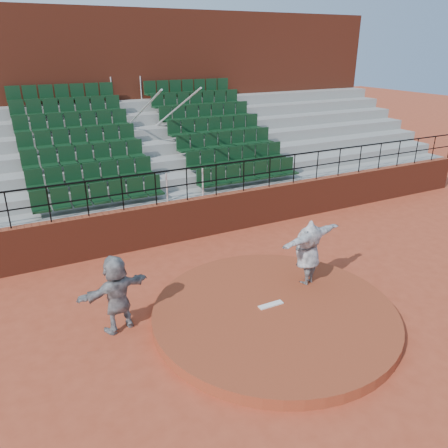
% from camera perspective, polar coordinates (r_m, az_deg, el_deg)
% --- Properties ---
extents(ground, '(90.00, 90.00, 0.00)m').
position_cam_1_polar(ground, '(10.22, 6.54, -12.09)').
color(ground, '#AB4126').
rests_on(ground, ground).
extents(pitchers_mound, '(5.50, 5.50, 0.25)m').
position_cam_1_polar(pitchers_mound, '(10.15, 6.57, -11.51)').
color(pitchers_mound, '#923A20').
rests_on(pitchers_mound, ground).
extents(pitching_rubber, '(0.60, 0.15, 0.03)m').
position_cam_1_polar(pitching_rubber, '(10.18, 6.14, -10.45)').
color(pitching_rubber, white).
rests_on(pitching_rubber, pitchers_mound).
extents(boundary_wall, '(24.00, 0.30, 1.30)m').
position_cam_1_polar(boundary_wall, '(13.85, -4.72, 0.63)').
color(boundary_wall, maroon).
rests_on(boundary_wall, ground).
extents(wall_railing, '(24.04, 0.05, 1.03)m').
position_cam_1_polar(wall_railing, '(13.40, -4.90, 6.12)').
color(wall_railing, black).
rests_on(wall_railing, boundary_wall).
extents(seating_deck, '(24.00, 5.97, 4.63)m').
position_cam_1_polar(seating_deck, '(16.86, -9.63, 7.25)').
color(seating_deck, gray).
rests_on(seating_deck, ground).
extents(press_box_facade, '(24.00, 3.00, 7.10)m').
position_cam_1_polar(press_box_facade, '(20.24, -13.64, 15.50)').
color(press_box_facade, maroon).
rests_on(press_box_facade, ground).
extents(pitcher, '(2.13, 1.05, 1.67)m').
position_cam_1_polar(pitcher, '(10.83, 10.90, -3.63)').
color(pitcher, black).
rests_on(pitcher, pitchers_mound).
extents(fielder, '(1.70, 0.88, 1.75)m').
position_cam_1_polar(fielder, '(9.63, -13.84, -8.82)').
color(fielder, black).
rests_on(fielder, ground).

